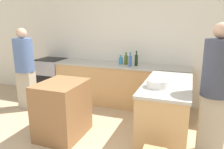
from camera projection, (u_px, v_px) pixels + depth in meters
wall_back at (126, 41)px, 4.83m from camera, size 8.00×0.06×2.70m
counter_back at (121, 85)px, 4.73m from camera, size 2.88×0.66×0.89m
counter_peninsula at (166, 110)px, 3.38m from camera, size 0.69×1.56×0.89m
range_oven at (52, 77)px, 5.32m from camera, size 0.65×0.64×0.91m
island_table at (63, 109)px, 3.43m from camera, size 0.64×0.81×0.88m
mixing_bowl at (158, 83)px, 3.03m from camera, size 0.31×0.31×0.11m
dish_soap_bottle at (121, 61)px, 4.63m from camera, size 0.09×0.09×0.19m
wine_bottle_dark at (136, 60)px, 4.47m from camera, size 0.06×0.06×0.31m
water_bottle_blue at (130, 61)px, 4.39m from camera, size 0.06×0.06×0.29m
olive_oil_bottle at (126, 60)px, 4.59m from camera, size 0.08×0.08×0.26m
person_by_range at (25, 67)px, 4.41m from camera, size 0.38×0.38×1.66m
person_at_peninsula at (215, 87)px, 2.79m from camera, size 0.36×0.36×1.78m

